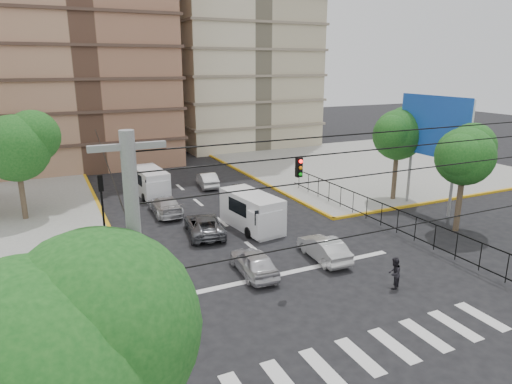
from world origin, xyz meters
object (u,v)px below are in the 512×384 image
van_left_lane (151,184)px  car_silver_front_left (254,262)px  traffic_light_nw (102,200)px  car_white_front_right (324,248)px  van_right_lane (253,213)px  pedestrian_crosswalk (394,273)px

van_left_lane → car_silver_front_left: 16.48m
traffic_light_nw → van_left_lane: traffic_light_nw is taller
van_left_lane → car_white_front_right: van_left_lane is taller
car_silver_front_left → car_white_front_right: car_silver_front_left is taller
traffic_light_nw → car_white_front_right: bearing=-29.3°
traffic_light_nw → van_right_lane: 9.39m
traffic_light_nw → car_white_front_right: (10.61, -5.94, -2.47)m
traffic_light_nw → pedestrian_crosswalk: traffic_light_nw is taller
traffic_light_nw → van_left_lane: size_ratio=0.89×
van_right_lane → car_silver_front_left: (-2.77, -5.98, -0.45)m
car_silver_front_left → pedestrian_crosswalk: pedestrian_crosswalk is taller
van_right_lane → car_white_front_right: bearing=-84.0°
van_right_lane → car_silver_front_left: bearing=-122.4°
traffic_light_nw → van_right_lane: traffic_light_nw is taller
van_right_lane → car_white_front_right: van_right_lane is taller
traffic_light_nw → van_left_lane: 11.76m
van_right_lane → van_left_lane: (-4.20, 10.44, -0.05)m
pedestrian_crosswalk → van_left_lane: bearing=-104.8°
car_white_front_right → pedestrian_crosswalk: size_ratio=2.52×
car_white_front_right → pedestrian_crosswalk: bearing=108.3°
traffic_light_nw → car_silver_front_left: bearing=-42.9°
van_right_lane → pedestrian_crosswalk: bearing=-83.3°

